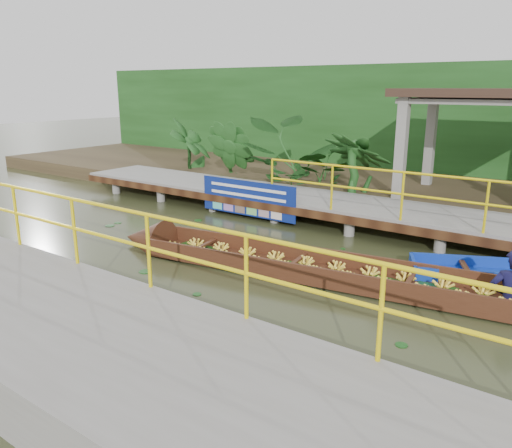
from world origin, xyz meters
The scene contains 9 objects.
ground centered at (0.00, 0.00, 0.00)m, with size 80.00×80.00×0.00m, color #30341A.
land_strip centered at (0.00, 7.50, 0.23)m, with size 30.00×8.00×0.45m, color #302618.
far_dock centered at (0.02, 3.43, 0.48)m, with size 16.00×2.06×1.66m.
near_dock centered at (1.00, -4.20, 0.30)m, with size 18.00×2.40×1.73m.
pavilion centered at (3.00, 6.30, 2.82)m, with size 4.40×3.00×3.00m.
foliage_backdrop centered at (0.00, 10.00, 2.00)m, with size 30.00×0.80×4.00m, color #183F14.
vendor_boat centered at (2.62, 0.19, 0.26)m, with size 9.87×2.35×2.24m.
blue_banner centered at (-1.69, 2.48, 0.56)m, with size 2.82×0.04×0.88m.
tropical_plants centered at (-0.22, 5.30, 1.29)m, with size 14.35×1.35×1.69m.
Camera 1 is at (5.56, -7.28, 3.24)m, focal length 35.00 mm.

